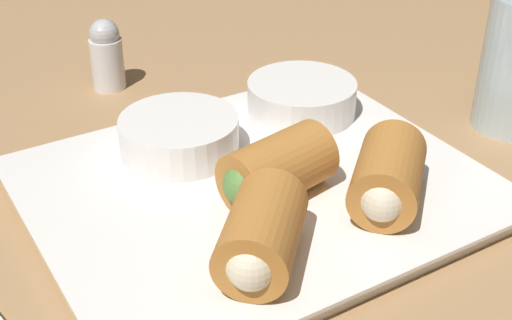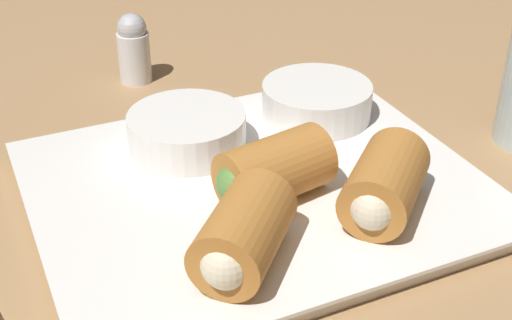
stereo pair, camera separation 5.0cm
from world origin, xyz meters
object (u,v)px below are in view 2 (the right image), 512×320
object	(u,v)px
serving_plate	(256,190)
salt_shaker	(134,48)
dipping_bowl_far	(317,99)
dipping_bowl_near	(187,130)

from	to	relation	value
serving_plate	salt_shaker	size ratio (longest dim) A/B	4.62
dipping_bowl_far	salt_shaker	size ratio (longest dim) A/B	1.34
dipping_bowl_near	dipping_bowl_far	size ratio (longest dim) A/B	1.00
dipping_bowl_far	salt_shaker	xyz separation A→B (cm)	(-10.91, 16.31, 0.30)
serving_plate	dipping_bowl_far	size ratio (longest dim) A/B	3.44
dipping_bowl_near	salt_shaker	world-z (taller)	salt_shaker
serving_plate	dipping_bowl_near	size ratio (longest dim) A/B	3.44
salt_shaker	dipping_bowl_near	bearing A→B (deg)	-92.22
salt_shaker	serving_plate	bearing A→B (deg)	-84.80
dipping_bowl_near	salt_shaker	bearing A→B (deg)	87.78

